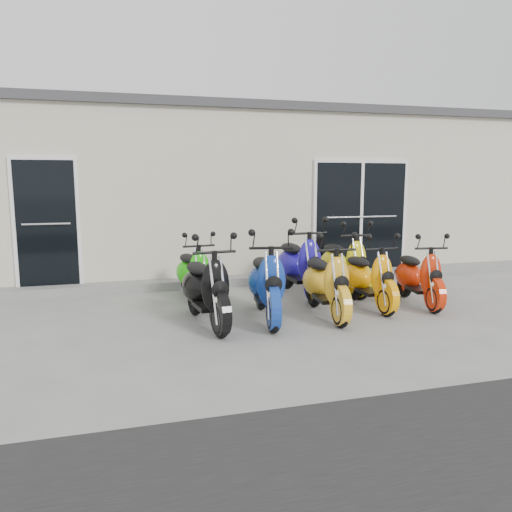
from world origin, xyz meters
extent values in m
plane|color=gray|center=(0.00, 0.00, 0.00)|extent=(80.00, 80.00, 0.00)
cube|color=beige|center=(0.00, 5.20, 1.60)|extent=(14.00, 6.00, 3.20)
cube|color=#3F3F42|center=(0.00, 5.20, 3.28)|extent=(14.20, 6.20, 0.16)
cube|color=gray|center=(0.00, 2.02, 0.07)|extent=(14.00, 0.40, 0.15)
cube|color=black|center=(-3.20, 2.17, 1.26)|extent=(1.07, 0.08, 2.22)
cube|color=black|center=(2.60, 2.17, 1.26)|extent=(2.02, 0.08, 2.22)
camera|label=1|loc=(-2.09, -6.80, 1.94)|focal=35.00mm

